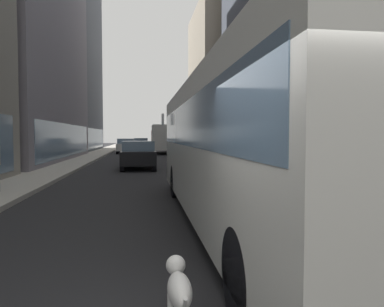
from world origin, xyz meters
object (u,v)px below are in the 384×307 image
car_black_suv (139,155)px  car_silver_sedan (186,148)px  car_white_van (126,146)px  dalmatian_dog (179,289)px  transit_bus (243,142)px  car_blue_hatchback (171,144)px  car_red_coupe (203,153)px  car_grey_wagon (141,144)px  box_truck (163,138)px

car_black_suv → car_silver_sedan: size_ratio=0.89×
car_black_suv → car_white_van: size_ratio=0.98×
car_white_van → dalmatian_dog: 36.73m
transit_bus → car_silver_sedan: 23.66m
transit_bus → car_blue_hatchback: size_ratio=2.50×
transit_bus → dalmatian_dog: size_ratio=11.98×
car_white_van → car_blue_hatchback: bearing=56.3°
car_black_suv → dalmatian_dog: bearing=-88.2°
transit_bus → dalmatian_dog: bearing=-112.7°
car_red_coupe → car_silver_sedan: 8.85m
car_red_coupe → car_silver_sedan: (0.00, 8.85, 0.00)m
car_grey_wagon → dalmatian_dog: 45.71m
car_grey_wagon → dalmatian_dog: car_grey_wagon is taller
transit_bus → car_white_van: 32.54m
car_red_coupe → dalmatian_dog: size_ratio=4.24×
transit_bus → car_grey_wagon: (-2.40, 41.32, -0.95)m
dalmatian_dog → car_grey_wagon: bearing=90.7°
car_black_suv → dalmatian_dog: 17.75m
box_truck → dalmatian_dog: size_ratio=7.79×
transit_bus → car_red_coupe: bearing=83.8°
car_blue_hatchback → car_silver_sedan: same height
car_black_suv → box_truck: size_ratio=0.55×
car_black_suv → car_red_coupe: 4.23m
car_black_suv → car_blue_hatchback: (4.00, 27.32, 0.00)m
car_black_suv → car_white_van: (-1.60, 18.93, -0.00)m
car_black_suv → car_white_van: 19.00m
car_red_coupe → car_white_van: 18.41m
car_grey_wagon → transit_bus: bearing=-86.7°
transit_bus → car_white_van: size_ratio=2.73×
car_white_van → car_grey_wagon: bearing=80.0°
transit_bus → dalmatian_dog: 4.92m
car_red_coupe → dalmatian_dog: bearing=-100.2°
transit_bus → dalmatian_dog: (-1.84, -4.39, -1.26)m
car_red_coupe → car_white_van: bearing=107.7°
car_white_van → dalmatian_dog: car_white_van is taller
transit_bus → car_blue_hatchback: bearing=87.7°
dalmatian_dog → car_black_suv: bearing=91.8°
car_white_van → box_truck: (4.00, -0.68, 0.84)m
car_grey_wagon → car_black_suv: bearing=-90.0°
box_truck → car_black_suv: bearing=-97.5°
car_blue_hatchback → car_grey_wagon: size_ratio=0.97×
dalmatian_dog → car_blue_hatchback: bearing=85.6°
car_silver_sedan → car_black_suv: bearing=-111.3°
car_grey_wagon → dalmatian_dog: size_ratio=4.92×
car_red_coupe → car_grey_wagon: size_ratio=0.86×
car_grey_wagon → box_truck: (2.40, -9.72, 0.84)m
car_black_suv → dalmatian_dog: car_black_suv is taller
car_blue_hatchback → transit_bus: bearing=-92.3°
car_black_suv → box_truck: 18.42m
car_white_van → car_black_suv: bearing=-85.2°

